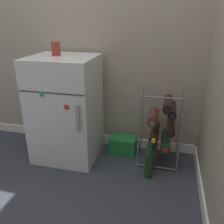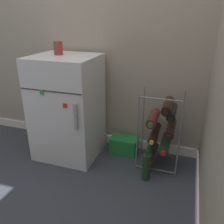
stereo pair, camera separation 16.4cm
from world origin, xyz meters
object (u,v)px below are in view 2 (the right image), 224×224
at_px(mini_fridge, 68,108).
at_px(fridge_top_cup, 58,48).
at_px(soda_box, 124,145).
at_px(loose_bottle_floor, 146,167).
at_px(wine_rack, 161,131).

height_order(mini_fridge, fridge_top_cup, fridge_top_cup).
relative_size(soda_box, loose_bottle_floor, 0.93).
bearing_deg(loose_bottle_floor, fridge_top_cup, 166.38).
xyz_separation_m(soda_box, fridge_top_cup, (-0.55, -0.13, 0.90)).
height_order(mini_fridge, wine_rack, mini_fridge).
height_order(wine_rack, soda_box, wine_rack).
height_order(soda_box, fridge_top_cup, fridge_top_cup).
xyz_separation_m(mini_fridge, fridge_top_cup, (-0.06, 0.02, 0.52)).
distance_m(mini_fridge, loose_bottle_floor, 0.86).
bearing_deg(mini_fridge, fridge_top_cup, 158.15).
distance_m(fridge_top_cup, loose_bottle_floor, 1.22).
relative_size(mini_fridge, soda_box, 3.69).
distance_m(mini_fridge, fridge_top_cup, 0.52).
relative_size(fridge_top_cup, loose_bottle_floor, 0.41).
xyz_separation_m(wine_rack, fridge_top_cup, (-0.90, -0.03, 0.65)).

